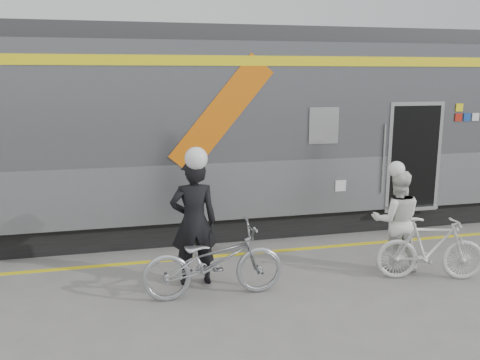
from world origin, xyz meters
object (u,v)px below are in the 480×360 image
object	(u,v)px
man	(194,222)
woman	(396,220)
bicycle_left	(214,261)
bicycle_right	(430,249)

from	to	relation	value
man	woman	bearing A→B (deg)	177.03
man	bicycle_left	xyz separation A→B (m)	(0.20, -0.55, -0.44)
man	bicycle_right	size ratio (longest dim) A/B	1.17
man	woman	world-z (taller)	man
bicycle_left	man	bearing A→B (deg)	20.23
man	woman	distance (m)	3.36
man	bicycle_right	world-z (taller)	man
woman	bicycle_right	world-z (taller)	woman
bicycle_left	woman	distance (m)	3.19
man	bicycle_left	size ratio (longest dim) A/B	0.95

